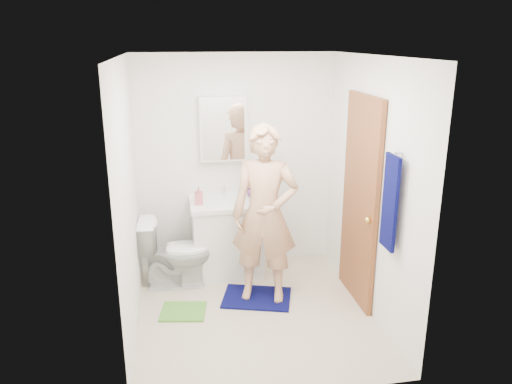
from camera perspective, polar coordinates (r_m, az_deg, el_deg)
floor at (r=4.96m, az=-0.16°, el=-13.73°), size 2.20×2.40×0.02m
ceiling at (r=4.26m, az=-0.19°, el=15.44°), size 2.20×2.40×0.02m
wall_back at (r=5.62m, az=-2.31°, el=3.37°), size 2.20×0.02×2.40m
wall_front at (r=3.35m, az=3.41°, el=-6.42°), size 2.20×0.02×2.40m
wall_left at (r=4.42m, az=-14.50°, el=-1.03°), size 0.02×2.40×2.40m
wall_right at (r=4.77m, az=13.07°, el=0.42°), size 0.02×2.40×2.40m
vanity_cabinet at (r=5.57m, az=-3.32°, el=-5.43°), size 0.75×0.55×0.80m
countertop at (r=5.42m, az=-3.40°, el=-1.28°), size 0.79×0.59×0.05m
sink_basin at (r=5.42m, az=-3.40°, el=-1.13°), size 0.40×0.40×0.03m
faucet at (r=5.57m, az=-3.64°, el=0.13°), size 0.03×0.03×0.12m
medicine_cabinet at (r=5.45m, az=-3.83°, el=7.22°), size 0.50×0.12×0.70m
mirror_panel at (r=5.39m, az=-3.76°, el=7.11°), size 0.46×0.01×0.66m
door at (r=4.94m, az=11.78°, el=-1.05°), size 0.05×0.80×2.05m
door_knob at (r=4.67m, az=12.70°, el=-3.16°), size 0.07×0.07×0.07m
towel at (r=4.23m, az=15.07°, el=-1.18°), size 0.03×0.24×0.80m
towel_hook at (r=4.14m, az=16.03°, el=4.38°), size 0.06×0.02×0.02m
toilet at (r=5.37m, az=-9.16°, el=-6.81°), size 0.76×0.47×0.75m
bath_mat at (r=5.19m, az=0.09°, el=-11.98°), size 0.79×0.66×0.02m
green_rug at (r=5.01m, az=-8.30°, el=-13.36°), size 0.48×0.42×0.02m
soap_dispenser at (r=5.31m, az=-6.57°, el=-0.39°), size 0.09×0.09×0.19m
toothbrush_cup at (r=5.52m, az=-0.43°, el=-0.10°), size 0.16×0.16×0.10m
man at (r=4.83m, az=1.00°, el=-2.62°), size 0.74×0.60×1.77m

